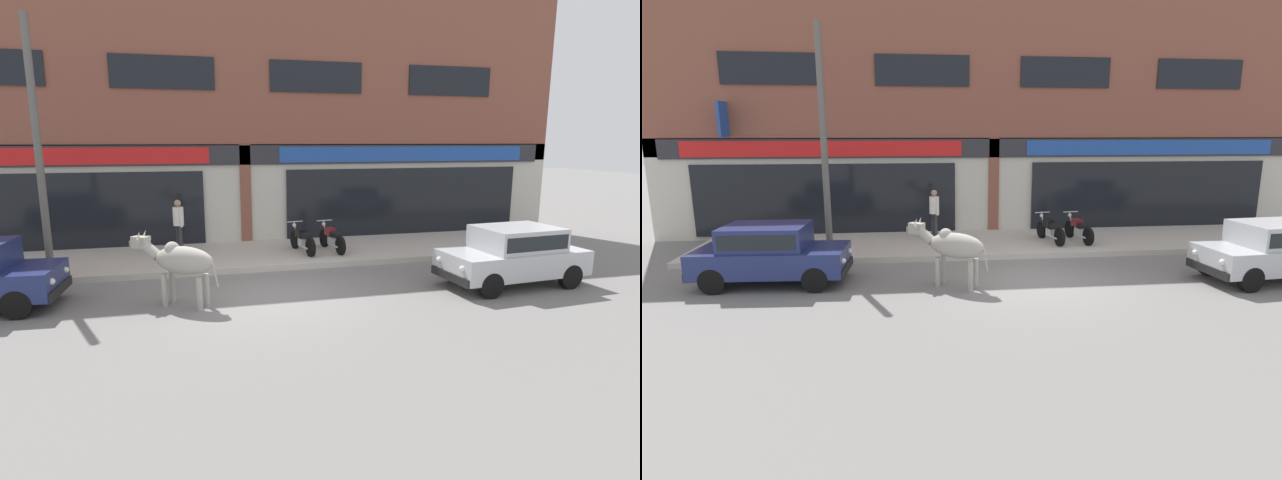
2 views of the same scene
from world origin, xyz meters
The scene contains 9 objects.
ground_plane centered at (0.00, 0.00, 0.00)m, with size 90.00×90.00×0.00m, color slate.
sidewalk centered at (0.00, 4.04, 0.08)m, with size 19.00×3.68×0.17m, color #B7AFA3.
shop_building centered at (0.00, 6.14, 4.44)m, with size 23.00×1.40×9.31m.
cow centered at (-2.03, -0.15, 1.01)m, with size 1.89×1.39×1.61m.
car_0 centered at (5.87, -0.51, 0.81)m, with size 3.71×1.90×1.46m.
motorcycle_0 centered at (1.45, 3.62, 0.55)m, with size 0.58×1.80×0.88m.
motorcycle_1 centered at (2.38, 3.62, 0.55)m, with size 0.53×1.81×0.88m.
pedestrian centered at (-2.18, 4.63, 1.15)m, with size 0.32×0.46×1.60m.
utility_pole centered at (-5.26, 2.50, 3.29)m, with size 0.18×0.18×6.24m, color #595651.
Camera 1 is at (-1.66, -10.92, 3.52)m, focal length 28.00 mm.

